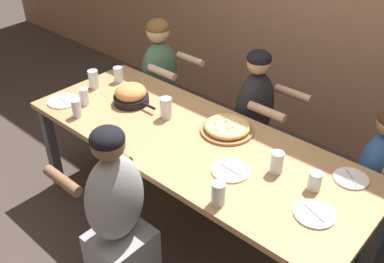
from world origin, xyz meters
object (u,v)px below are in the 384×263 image
object	(u,v)px
skillet_bowl	(131,95)
drinking_glass_d	(118,75)
pizza_board_main	(227,128)
drinking_glass_g	(315,182)
empty_plate_d	(63,101)
drinking_glass_b	(84,97)
drinking_glass_f	(94,80)
diner_far_right	(373,188)
drinking_glass_h	(277,162)
diner_near_center	(118,223)
diner_far_center	(253,129)
drinking_glass_c	(77,109)
drinking_glass_e	(166,109)
drinking_glass_a	(218,195)
empty_plate_b	(351,178)
empty_plate_a	(314,214)
empty_plate_c	(231,170)
diner_far_left	(161,88)

from	to	relation	value
skillet_bowl	drinking_glass_d	world-z (taller)	skillet_bowl
pizza_board_main	drinking_glass_g	xyz separation A→B (m)	(0.70, -0.14, 0.02)
empty_plate_d	drinking_glass_b	bearing A→B (deg)	31.29
drinking_glass_f	diner_far_right	bearing A→B (deg)	18.01
drinking_glass_h	drinking_glass_g	bearing A→B (deg)	2.27
skillet_bowl	diner_near_center	world-z (taller)	diner_near_center
pizza_board_main	diner_far_center	size ratio (longest dim) A/B	0.30
diner_near_center	drinking_glass_c	bearing A→B (deg)	66.83
drinking_glass_e	drinking_glass_d	bearing A→B (deg)	168.29
drinking_glass_a	drinking_glass_e	distance (m)	0.91
drinking_glass_f	drinking_glass_g	xyz separation A→B (m)	(1.84, 0.06, -0.01)
drinking_glass_e	diner_near_center	xyz separation A→B (m)	(0.33, -0.74, -0.30)
diner_near_center	empty_plate_b	bearing A→B (deg)	-43.58
drinking_glass_f	diner_far_right	distance (m)	2.13
empty_plate_a	drinking_glass_f	xyz separation A→B (m)	(-1.94, 0.12, 0.06)
diner_far_center	drinking_glass_a	bearing A→B (deg)	24.70
empty_plate_c	drinking_glass_h	bearing A→B (deg)	40.74
drinking_glass_g	diner_far_center	world-z (taller)	diner_far_center
empty_plate_b	drinking_glass_e	size ratio (longest dim) A/B	1.30
drinking_glass_d	drinking_glass_a	bearing A→B (deg)	-21.17
drinking_glass_h	empty_plate_a	bearing A→B (deg)	-26.50
empty_plate_d	diner_far_right	size ratio (longest dim) A/B	0.21
drinking_glass_f	empty_plate_d	bearing A→B (deg)	-87.81
empty_plate_d	drinking_glass_g	bearing A→B (deg)	10.78
drinking_glass_e	drinking_glass_f	size ratio (longest dim) A/B	1.03
drinking_glass_e	empty_plate_b	bearing A→B (deg)	9.79
pizza_board_main	drinking_glass_d	distance (m)	1.08
drinking_glass_h	diner_far_right	size ratio (longest dim) A/B	0.13
empty_plate_b	drinking_glass_d	bearing A→B (deg)	-177.73
drinking_glass_c	drinking_glass_d	xyz separation A→B (m)	(-0.20, 0.53, 0.01)
pizza_board_main	drinking_glass_f	xyz separation A→B (m)	(-1.14, -0.20, 0.04)
pizza_board_main	diner_far_left	bearing A→B (deg)	157.30
empty_plate_d	drinking_glass_f	size ratio (longest dim) A/B	1.55
drinking_glass_e	diner_far_right	bearing A→B (deg)	24.99
drinking_glass_b	drinking_glass_f	world-z (taller)	drinking_glass_f
empty_plate_d	drinking_glass_c	xyz separation A→B (m)	(0.24, -0.05, 0.05)
skillet_bowl	diner_near_center	xyz separation A→B (m)	(0.66, -0.71, -0.30)
pizza_board_main	empty_plate_d	bearing A→B (deg)	-156.69
drinking_glass_f	diner_far_left	world-z (taller)	diner_far_left
empty_plate_d	drinking_glass_d	distance (m)	0.49
diner_far_center	drinking_glass_f	bearing A→B (deg)	-58.34
drinking_glass_e	drinking_glass_g	xyz separation A→B (m)	(1.12, 0.00, -0.02)
diner_near_center	drinking_glass_a	bearing A→B (deg)	-56.86
pizza_board_main	skillet_bowl	bearing A→B (deg)	-167.83
drinking_glass_b	empty_plate_c	bearing A→B (deg)	3.81
empty_plate_d	diner_far_center	distance (m)	1.43
drinking_glass_g	diner_near_center	distance (m)	1.12
empty_plate_d	diner_near_center	bearing A→B (deg)	-20.49
diner_far_right	diner_far_left	bearing A→B (deg)	-90.00
drinking_glass_c	drinking_glass_d	distance (m)	0.57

